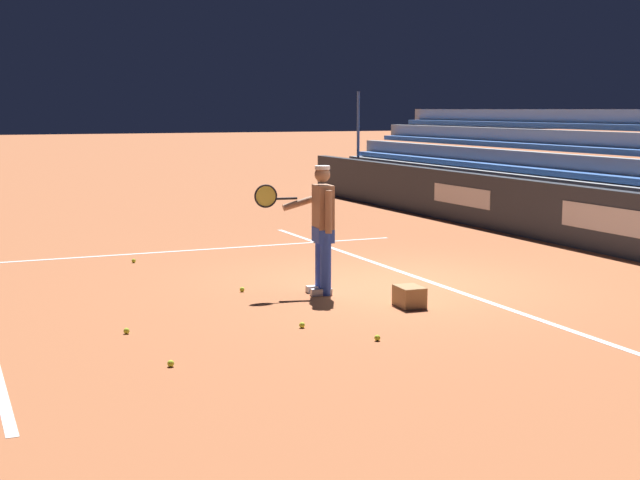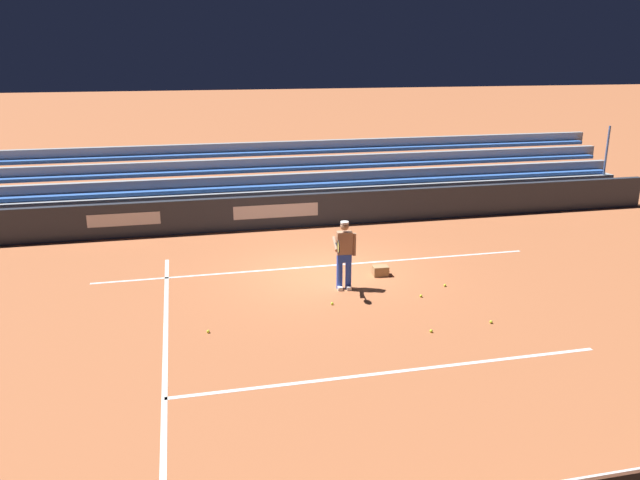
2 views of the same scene
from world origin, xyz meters
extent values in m
plane|color=#B7663D|center=(0.00, 0.00, 0.00)|extent=(160.00, 160.00, 0.00)
cube|color=white|center=(0.00, -0.50, 0.00)|extent=(12.00, 0.10, 0.01)
cube|color=white|center=(4.11, 4.00, 0.00)|extent=(0.10, 12.00, 0.01)
cube|color=white|center=(0.00, 5.50, 0.00)|extent=(8.22, 0.10, 0.01)
cube|color=#2D333D|center=(0.00, -4.58, 0.55)|extent=(26.43, 0.24, 1.10)
cube|color=silver|center=(0.60, -4.45, 0.61)|extent=(2.80, 0.01, 0.44)
cube|color=silver|center=(5.39, -4.45, 0.61)|extent=(2.20, 0.01, 0.40)
cube|color=#9EA3A8|center=(0.00, -6.38, 0.55)|extent=(25.11, 2.40, 1.10)
cube|color=blue|center=(0.00, -5.58, 1.18)|extent=(24.60, 0.40, 0.12)
cube|color=#9EA3A8|center=(0.00, -5.86, 1.33)|extent=(25.11, 0.24, 0.45)
cube|color=blue|center=(0.00, -6.38, 1.63)|extent=(24.60, 0.40, 0.12)
cube|color=#9EA3A8|center=(0.00, -6.66, 1.77)|extent=(25.11, 0.24, 0.45)
cube|color=blue|center=(0.00, -7.18, 2.08)|extent=(24.60, 0.40, 0.12)
cube|color=#9EA3A8|center=(0.00, -7.46, 2.23)|extent=(25.11, 0.24, 0.45)
cylinder|color=#4C70B2|center=(-12.18, -5.28, 1.48)|extent=(0.08, 0.08, 2.95)
cylinder|color=blue|center=(-0.29, 1.24, 0.44)|extent=(0.15, 0.15, 0.88)
cylinder|color=blue|center=(-0.07, 1.21, 0.44)|extent=(0.15, 0.15, 0.88)
cube|color=white|center=(-0.28, 1.30, 0.04)|extent=(0.14, 0.29, 0.09)
cube|color=white|center=(-0.07, 1.27, 0.04)|extent=(0.14, 0.29, 0.09)
cube|color=blue|center=(-0.18, 1.23, 0.80)|extent=(0.36, 0.26, 0.20)
cube|color=#A37556|center=(-0.18, 1.23, 1.17)|extent=(0.38, 0.25, 0.58)
sphere|color=#A37556|center=(-0.18, 1.24, 1.60)|extent=(0.21, 0.21, 0.21)
cylinder|color=white|center=(-0.18, 1.24, 1.69)|extent=(0.20, 0.20, 0.05)
cylinder|color=#A37556|center=(-0.43, 1.26, 1.13)|extent=(0.09, 0.09, 0.56)
cylinder|color=#A37556|center=(0.08, 1.40, 1.22)|extent=(0.16, 0.59, 0.24)
cylinder|color=black|center=(0.11, 1.64, 1.27)|extent=(0.07, 0.30, 0.03)
torus|color=black|center=(0.14, 1.91, 1.31)|extent=(0.06, 0.31, 0.31)
cylinder|color=#D6D14C|center=(0.14, 1.91, 1.31)|extent=(0.04, 0.27, 0.27)
cube|color=#A87F51|center=(-1.35, 0.56, 0.13)|extent=(0.42, 0.32, 0.26)
sphere|color=#CCE533|center=(3.24, 3.06, 0.03)|extent=(0.07, 0.07, 0.07)
sphere|color=#CCE533|center=(0.35, 2.19, 0.03)|extent=(0.07, 0.07, 0.07)
sphere|color=#CCE533|center=(-2.67, 1.68, 0.03)|extent=(0.07, 0.07, 0.07)
sphere|color=#CCE533|center=(-1.31, 4.08, 0.03)|extent=(0.07, 0.07, 0.07)
sphere|color=#CCE533|center=(-1.83, 2.21, 0.03)|extent=(0.07, 0.07, 0.07)
sphere|color=#CCE533|center=(-2.75, 3.95, 0.03)|extent=(0.07, 0.07, 0.07)
camera|label=1|loc=(-10.91, 5.92, 2.45)|focal=50.00mm
camera|label=2|loc=(3.62, 15.16, 5.66)|focal=35.00mm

